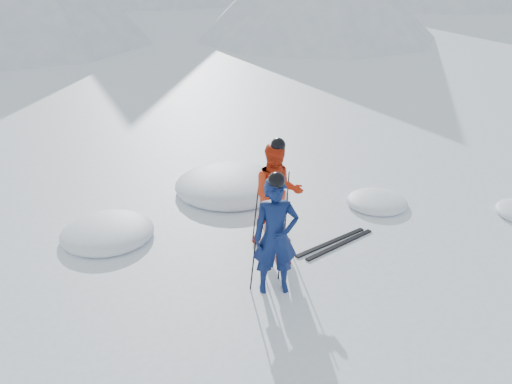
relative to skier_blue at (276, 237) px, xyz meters
name	(u,v)px	position (x,y,z in m)	size (l,w,h in m)	color
ground	(362,232)	(2.45, 0.86, -0.98)	(160.00, 160.00, 0.00)	white
skier_blue	(276,237)	(0.00, 0.00, 0.00)	(0.71, 0.47, 1.96)	#0D1B4E
skier_red	(277,195)	(0.78, 1.31, 0.00)	(0.95, 0.74, 1.95)	red
pole_blue_left	(254,255)	(-0.30, 0.15, -0.33)	(0.02, 0.02, 1.30)	black
pole_blue_right	(281,244)	(0.25, 0.25, -0.33)	(0.02, 0.02, 1.30)	black
pole_red_left	(256,209)	(0.48, 1.56, -0.33)	(0.02, 0.02, 1.30)	black
pole_red_right	(287,204)	(1.08, 1.46, -0.33)	(0.02, 0.02, 1.30)	black
ski_worn_left	(271,242)	(0.66, 1.31, -0.96)	(0.09, 1.70, 0.03)	black
ski_worn_right	(282,239)	(0.90, 1.31, -0.96)	(0.09, 1.70, 0.03)	black
ski_loose_a	(331,242)	(1.66, 0.79, -0.96)	(0.09, 1.70, 0.03)	black
ski_loose_b	(340,245)	(1.76, 0.64, -0.96)	(0.09, 1.70, 0.03)	black
snow_lumps	(239,202)	(0.91, 3.18, -0.98)	(9.38, 5.83, 0.55)	white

